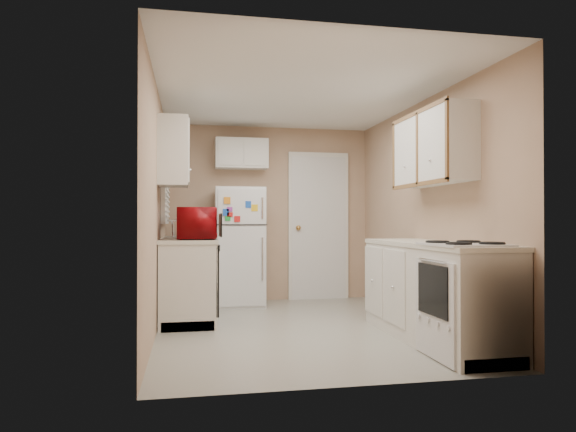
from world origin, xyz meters
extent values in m
plane|color=#B1AEA3|center=(0.00, 0.00, 0.00)|extent=(3.80, 3.80, 0.00)
plane|color=white|center=(0.00, 0.00, 2.40)|extent=(3.80, 3.80, 0.00)
plane|color=tan|center=(-1.40, 0.00, 1.20)|extent=(3.80, 3.80, 0.00)
plane|color=tan|center=(1.40, 0.00, 1.20)|extent=(3.80, 3.80, 0.00)
plane|color=tan|center=(0.00, 1.90, 1.20)|extent=(2.80, 2.80, 0.00)
plane|color=tan|center=(0.00, -1.90, 1.20)|extent=(2.80, 2.80, 0.00)
cube|color=silver|center=(-1.10, 0.90, 0.45)|extent=(0.60, 1.80, 0.90)
cube|color=black|center=(-0.81, 0.30, 0.49)|extent=(0.03, 0.58, 0.72)
cube|color=gray|center=(-1.10, 1.05, 0.86)|extent=(0.54, 0.74, 0.16)
imported|color=#9B080C|center=(-1.01, 0.35, 1.05)|extent=(0.61, 0.35, 0.40)
imported|color=silver|center=(-1.12, 1.45, 1.00)|extent=(0.12, 0.12, 0.21)
cube|color=silver|center=(-1.36, 1.05, 1.60)|extent=(0.10, 0.98, 1.08)
cube|color=silver|center=(-1.25, 0.22, 1.80)|extent=(0.30, 0.45, 0.70)
cube|color=silver|center=(-0.45, 1.50, 0.76)|extent=(0.64, 0.63, 1.52)
cube|color=silver|center=(-0.40, 1.75, 2.00)|extent=(0.70, 0.30, 0.40)
cube|color=silver|center=(0.70, 1.86, 1.02)|extent=(0.86, 0.06, 2.08)
cube|color=silver|center=(1.10, -0.80, 0.45)|extent=(0.60, 2.00, 0.90)
cube|color=silver|center=(1.06, -1.41, 0.39)|extent=(0.53, 0.65, 0.79)
cube|color=silver|center=(1.25, -0.50, 1.80)|extent=(0.30, 1.20, 0.70)
camera|label=1|loc=(-1.09, -5.15, 1.09)|focal=32.00mm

